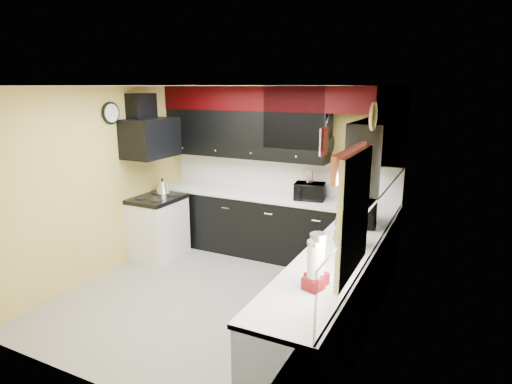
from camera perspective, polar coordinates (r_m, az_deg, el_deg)
ground at (r=5.36m, az=-4.93°, el=-13.87°), size 3.60×3.60×0.00m
wall_back at (r=6.47m, az=3.13°, el=2.81°), size 3.60×0.06×2.50m
wall_right at (r=4.28m, az=15.84°, el=-3.54°), size 0.06×3.60×2.50m
wall_left at (r=6.02m, az=-20.00°, el=1.15°), size 0.06×3.60×2.50m
ceiling at (r=4.74m, az=-5.58°, el=13.92°), size 3.60×3.60×0.06m
cab_back at (r=6.41m, az=1.97°, el=-4.70°), size 3.60×0.60×0.90m
cab_right at (r=4.37m, az=10.37°, el=-14.22°), size 0.60×3.00×0.90m
counter_back at (r=6.27m, az=2.00°, el=-0.63°), size 3.62×0.64×0.04m
counter_right at (r=4.17m, az=10.66°, el=-8.51°), size 0.64×3.02×0.04m
splash_back at (r=6.47m, az=3.09°, el=2.27°), size 3.60×0.02×0.50m
splash_right at (r=4.30m, az=15.65°, el=-4.29°), size 0.02×3.60×0.50m
upper_back at (r=6.44m, az=-1.55°, el=7.73°), size 2.60×0.35×0.70m
upper_right at (r=5.06m, az=16.25°, el=5.47°), size 0.35×1.80×0.70m
soffit_back at (r=6.18m, az=2.59°, el=12.34°), size 3.60×0.36×0.35m
soffit_right at (r=3.95m, az=13.77°, el=11.07°), size 0.36×3.24×0.35m
stove at (r=6.57m, az=-12.87°, el=-4.76°), size 0.60×0.75×0.86m
cooktop at (r=6.44m, az=-13.09°, el=-0.88°), size 0.62×0.77×0.06m
hood at (r=6.31m, az=-13.89°, el=7.02°), size 0.50×0.78×0.55m
hood_duct at (r=6.36m, az=-15.03°, el=10.80°), size 0.24×0.40×0.40m
window at (r=3.35m, az=12.99°, el=-2.84°), size 0.03×0.86×0.96m
valance at (r=3.27m, az=12.43°, el=4.00°), size 0.04×0.88×0.20m
pan_top at (r=5.85m, az=9.72°, el=8.88°), size 0.03×0.22×0.40m
pan_mid at (r=5.75m, az=9.24°, el=6.31°), size 0.03×0.28×0.46m
pan_low at (r=6.00m, az=9.98°, el=6.30°), size 0.03×0.24×0.42m
cut_board at (r=5.63m, az=8.99°, el=6.67°), size 0.03×0.26×0.35m
baskets at (r=4.40m, az=12.32°, el=-3.80°), size 0.27×0.27×0.50m
clock at (r=6.06m, az=-18.79°, el=9.94°), size 0.03×0.30×0.30m
deco_plate at (r=3.76m, az=15.37°, el=9.70°), size 0.03×0.24×0.24m
toaster_oven at (r=6.05m, az=7.16°, el=0.08°), size 0.46×0.41×0.24m
microwave at (r=5.10m, az=13.79°, el=-2.51°), size 0.46×0.59×0.29m
utensil_crock at (r=6.08m, az=7.10°, el=-0.14°), size 0.21×0.21×0.18m
knife_block at (r=5.95m, az=11.98°, el=-0.46°), size 0.14×0.16×0.22m
kettle at (r=6.63m, az=-12.36°, el=0.66°), size 0.21×0.21×0.18m
dispenser_a at (r=3.48m, az=8.17°, el=-9.05°), size 0.19×0.19×0.41m
dispenser_b at (r=3.40m, az=7.71°, el=-9.93°), size 0.18×0.18×0.37m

